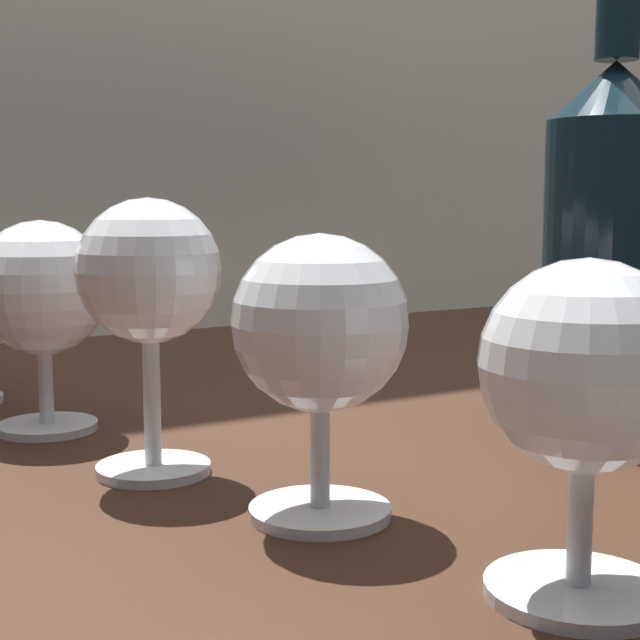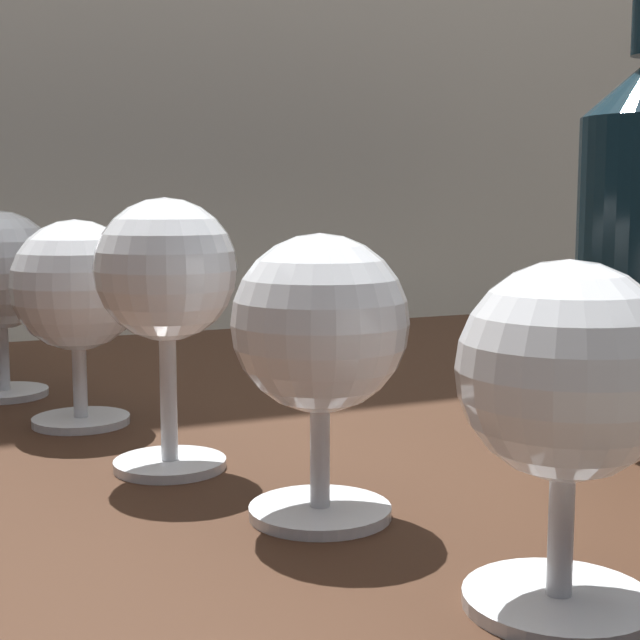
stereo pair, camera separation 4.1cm
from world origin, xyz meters
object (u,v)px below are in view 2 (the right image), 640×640
at_px(wine_glass_merlot, 320,333).
at_px(wine_glass_empty, 566,383).
at_px(wine_glass_cabernet, 166,279).
at_px(wine_glass_amber, 77,291).

bearing_deg(wine_glass_merlot, wine_glass_empty, -73.30).
relative_size(wine_glass_cabernet, wine_glass_amber, 1.10).
relative_size(wine_glass_empty, wine_glass_merlot, 0.96).
bearing_deg(wine_glass_empty, wine_glass_cabernet, 109.05).
relative_size(wine_glass_merlot, wine_glass_cabernet, 0.89).
bearing_deg(wine_glass_merlot, wine_glass_amber, 106.35).
bearing_deg(wine_glass_empty, wine_glass_merlot, 106.70).
xyz_separation_m(wine_glass_empty, wine_glass_amber, (-0.10, 0.35, 0.01)).
bearing_deg(wine_glass_cabernet, wine_glass_merlot, -68.24).
xyz_separation_m(wine_glass_merlot, wine_glass_cabernet, (-0.04, 0.10, 0.02)).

